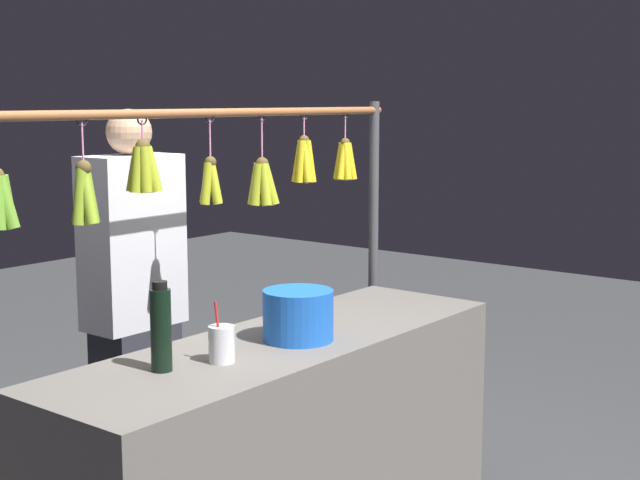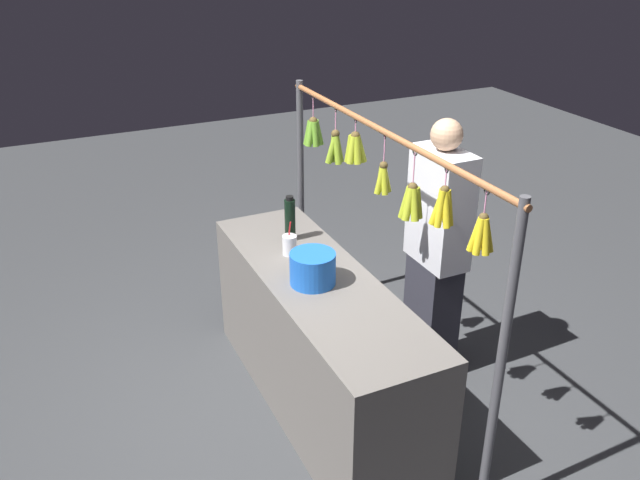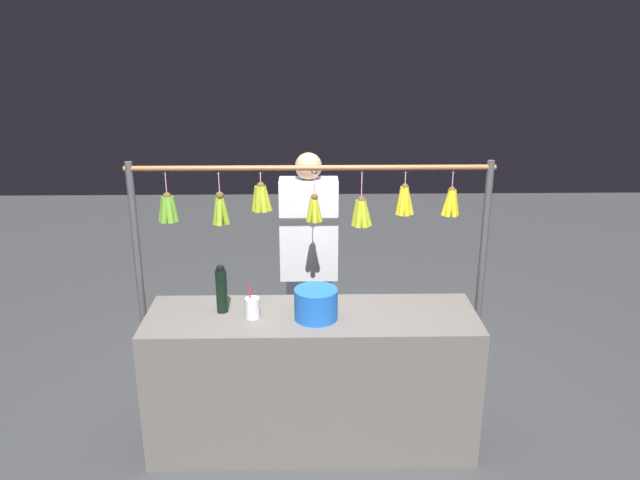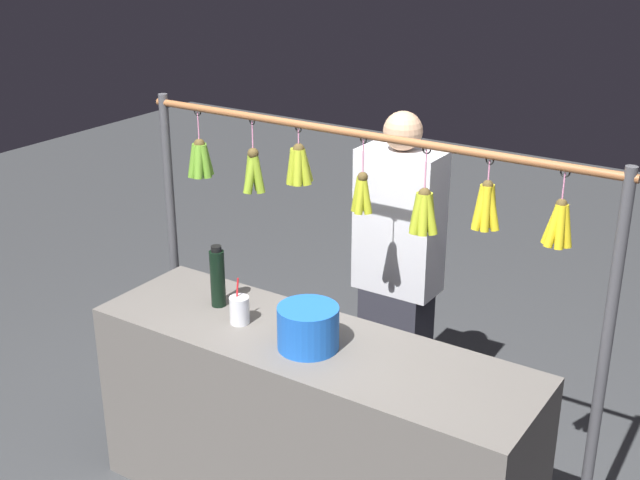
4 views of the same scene
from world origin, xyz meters
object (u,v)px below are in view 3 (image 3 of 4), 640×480
object	(u,v)px
drink_cup	(252,308)
water_bottle	(222,290)
blue_bucket	(316,304)
vendor_person	(309,271)

from	to	relation	value
drink_cup	water_bottle	bearing A→B (deg)	-23.89
blue_bucket	vendor_person	xyz separation A→B (m)	(0.04, -0.81, -0.13)
blue_bucket	drink_cup	bearing A→B (deg)	-2.86
water_bottle	vendor_person	world-z (taller)	vendor_person
blue_bucket	water_bottle	bearing A→B (deg)	-10.29
water_bottle	drink_cup	world-z (taller)	water_bottle
water_bottle	drink_cup	distance (m)	0.21
blue_bucket	vendor_person	distance (m)	0.82
water_bottle	blue_bucket	xyz separation A→B (m)	(-0.54, 0.10, -0.05)
drink_cup	vendor_person	world-z (taller)	vendor_person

